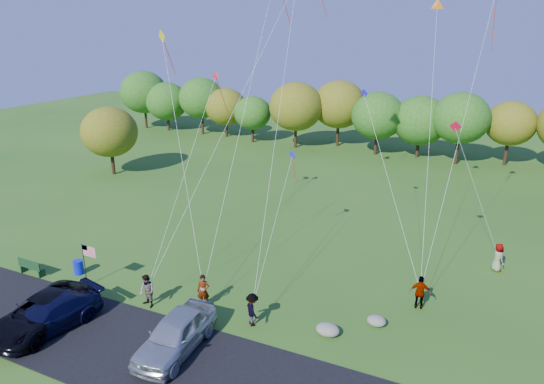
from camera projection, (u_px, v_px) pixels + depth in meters
The scene contains 16 objects.
ground at pixel (197, 312), 25.89m from camera, with size 140.00×140.00×0.00m, color #295B1A.
asphalt_lane at pixel (149, 355), 22.45m from camera, with size 44.00×6.00×0.06m, color black.
treeline at pixel (384, 118), 54.55m from camera, with size 76.08×27.57×8.62m.
minivan_dark at pixel (42, 313), 24.34m from camera, with size 2.63×5.69×1.58m, color black.
minivan_navy at pixel (50, 315), 24.15m from camera, with size 2.14×5.28×1.53m, color black.
minivan_silver at pixel (176, 334), 22.53m from camera, with size 2.07×5.14×1.75m, color #B3B8BE.
flyer_a at pixel (203, 291), 26.15m from camera, with size 0.69×0.45×1.89m, color #4C4C59.
flyer_b at pixel (147, 291), 26.14m from camera, with size 0.91×0.71×1.88m, color #4C4C59.
flyer_c at pixel (252, 310), 24.53m from camera, with size 1.15×0.66×1.78m, color #4C4C59.
flyer_d at pixel (420, 292), 25.98m from camera, with size 1.12×0.47×1.91m, color #4C4C59.
flyer_e at pixel (498, 257), 30.02m from camera, with size 0.89×0.58×1.82m, color #4C4C59.
park_bench at pixel (31, 267), 29.61m from camera, with size 1.87×0.48×1.03m.
trash_barrel at pixel (79, 267), 29.79m from camera, with size 0.59×0.59×0.89m, color #0D1BCF.
flag_assembly at pixel (87, 255), 27.76m from camera, with size 1.00×0.65×2.70m.
boulder_near at pixel (328, 330), 23.90m from camera, with size 1.20×0.94×0.60m, color slate.
boulder_far at pixel (377, 321), 24.70m from camera, with size 0.98×0.82×0.51m, color gray.
Camera 1 is at (13.11, -18.60, 14.50)m, focal length 32.00 mm.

